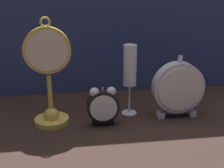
{
  "coord_description": "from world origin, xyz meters",
  "views": [
    {
      "loc": [
        -0.13,
        -0.81,
        0.43
      ],
      "look_at": [
        0.0,
        0.08,
        0.11
      ],
      "focal_mm": 50.0,
      "sensor_mm": 36.0,
      "label": 1
    }
  ],
  "objects_px": {
    "pocket_watch_on_stand": "(49,81)",
    "mantel_clock_silver": "(178,88)",
    "alarm_clock_twin_bell": "(103,104)",
    "champagne_flute": "(130,70)"
  },
  "relations": [
    {
      "from": "pocket_watch_on_stand",
      "to": "alarm_clock_twin_bell",
      "type": "distance_m",
      "value": 0.17
    },
    {
      "from": "alarm_clock_twin_bell",
      "to": "champagne_flute",
      "type": "relative_size",
      "value": 0.53
    },
    {
      "from": "alarm_clock_twin_bell",
      "to": "champagne_flute",
      "type": "xyz_separation_m",
      "value": [
        0.09,
        0.07,
        0.08
      ]
    },
    {
      "from": "pocket_watch_on_stand",
      "to": "alarm_clock_twin_bell",
      "type": "xyz_separation_m",
      "value": [
        0.15,
        -0.03,
        -0.07
      ]
    },
    {
      "from": "mantel_clock_silver",
      "to": "champagne_flute",
      "type": "height_order",
      "value": "champagne_flute"
    },
    {
      "from": "pocket_watch_on_stand",
      "to": "mantel_clock_silver",
      "type": "bearing_deg",
      "value": -1.07
    },
    {
      "from": "alarm_clock_twin_bell",
      "to": "mantel_clock_silver",
      "type": "xyz_separation_m",
      "value": [
        0.24,
        0.03,
        0.03
      ]
    },
    {
      "from": "alarm_clock_twin_bell",
      "to": "pocket_watch_on_stand",
      "type": "bearing_deg",
      "value": 167.5
    },
    {
      "from": "pocket_watch_on_stand",
      "to": "champagne_flute",
      "type": "distance_m",
      "value": 0.25
    },
    {
      "from": "pocket_watch_on_stand",
      "to": "mantel_clock_silver",
      "type": "xyz_separation_m",
      "value": [
        0.39,
        -0.01,
        -0.04
      ]
    }
  ]
}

